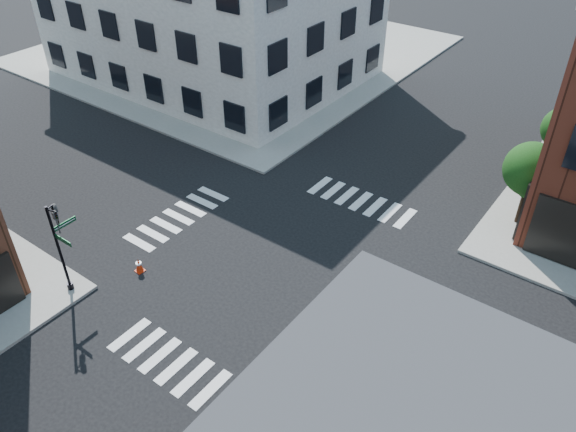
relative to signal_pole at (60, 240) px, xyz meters
The scene contains 7 objects.
ground 9.90m from the signal_pole, 44.81° to the left, with size 120.00×120.00×0.00m, color black.
sidewalk_nw 31.27m from the signal_pole, 117.29° to the left, with size 30.00×30.00×0.15m, color gray.
building_nw 25.92m from the signal_pole, 118.43° to the left, with size 22.00×16.00×11.00m, color #BCB7AC.
tree_near 21.94m from the signal_pole, 49.38° to the left, with size 2.69×2.69×4.49m.
tree_far 26.78m from the signal_pole, 57.77° to the left, with size 2.43×2.43×4.07m.
signal_pole is the anchor object (origin of this frame).
traffic_cone 3.85m from the signal_pole, 62.17° to the left, with size 0.43×0.43×0.73m.
Camera 1 is at (11.86, -15.75, 17.47)m, focal length 35.00 mm.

